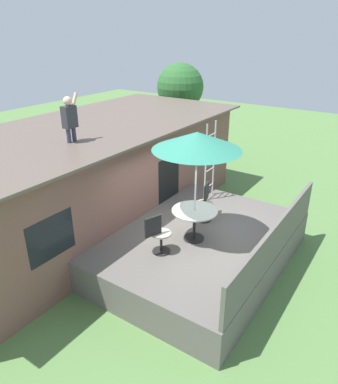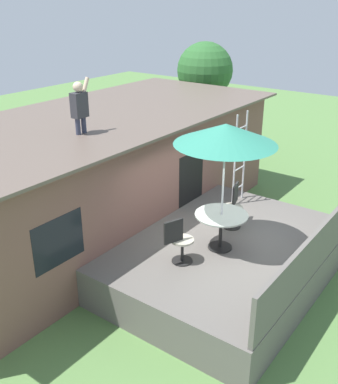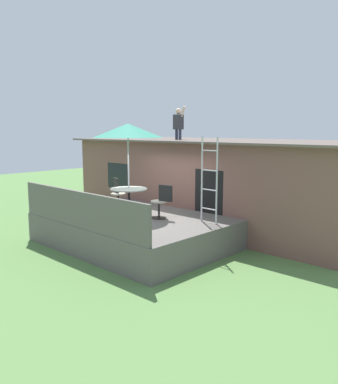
{
  "view_description": "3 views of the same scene",
  "coord_description": "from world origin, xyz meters",
  "px_view_note": "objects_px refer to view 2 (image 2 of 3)",
  "views": [
    {
      "loc": [
        -6.61,
        -3.71,
        5.28
      ],
      "look_at": [
        0.26,
        0.95,
        1.53
      ],
      "focal_mm": 34.03,
      "sensor_mm": 36.0,
      "label": 1
    },
    {
      "loc": [
        -7.22,
        -3.98,
        5.44
      ],
      "look_at": [
        -0.65,
        0.88,
        1.89
      ],
      "focal_mm": 42.54,
      "sensor_mm": 36.0,
      "label": 2
    },
    {
      "loc": [
        8.08,
        -7.25,
        3.17
      ],
      "look_at": [
        0.22,
        1.01,
        1.37
      ],
      "focal_mm": 36.98,
      "sensor_mm": 36.0,
      "label": 3
    }
  ],
  "objects_px": {
    "patio_umbrella": "(226,134)",
    "patio_chair_left": "(179,241)",
    "patio_table": "(221,222)",
    "patio_chair_right": "(233,206)",
    "person_figure": "(80,104)",
    "backyard_tree": "(205,72)",
    "step_ladder": "(240,159)"
  },
  "relations": [
    {
      "from": "patio_umbrella",
      "to": "patio_chair_right",
      "type": "bearing_deg",
      "value": 15.59
    },
    {
      "from": "step_ladder",
      "to": "patio_table",
      "type": "bearing_deg",
      "value": -159.7
    },
    {
      "from": "patio_umbrella",
      "to": "patio_chair_right",
      "type": "xyz_separation_m",
      "value": [
        1.0,
        0.28,
        -1.89
      ]
    },
    {
      "from": "step_ladder",
      "to": "patio_chair_left",
      "type": "bearing_deg",
      "value": -171.47
    },
    {
      "from": "backyard_tree",
      "to": "patio_chair_left",
      "type": "bearing_deg",
      "value": -150.34
    },
    {
      "from": "patio_table",
      "to": "person_figure",
      "type": "xyz_separation_m",
      "value": [
        -0.77,
        2.91,
        2.06
      ]
    },
    {
      "from": "person_figure",
      "to": "backyard_tree",
      "type": "distance_m",
      "value": 7.95
    },
    {
      "from": "patio_umbrella",
      "to": "backyard_tree",
      "type": "height_order",
      "value": "backyard_tree"
    },
    {
      "from": "person_figure",
      "to": "patio_chair_left",
      "type": "xyz_separation_m",
      "value": [
        -0.16,
        -2.57,
        -2.19
      ]
    },
    {
      "from": "patio_umbrella",
      "to": "backyard_tree",
      "type": "xyz_separation_m",
      "value": [
        6.93,
        4.82,
        -0.2
      ]
    },
    {
      "from": "step_ladder",
      "to": "person_figure",
      "type": "distance_m",
      "value": 3.95
    },
    {
      "from": "person_figure",
      "to": "backyard_tree",
      "type": "relative_size",
      "value": 0.28
    },
    {
      "from": "step_ladder",
      "to": "patio_umbrella",
      "type": "bearing_deg",
      "value": -159.7
    },
    {
      "from": "patio_umbrella",
      "to": "person_figure",
      "type": "relative_size",
      "value": 2.29
    },
    {
      "from": "step_ladder",
      "to": "patio_chair_left",
      "type": "xyz_separation_m",
      "value": [
        -3.13,
        -0.47,
        -0.64
      ]
    },
    {
      "from": "patio_chair_right",
      "to": "patio_chair_left",
      "type": "bearing_deg",
      "value": -17.49
    },
    {
      "from": "patio_umbrella",
      "to": "patio_chair_right",
      "type": "relative_size",
      "value": 2.76
    },
    {
      "from": "patio_table",
      "to": "patio_chair_right",
      "type": "relative_size",
      "value": 1.13
    },
    {
      "from": "patio_chair_left",
      "to": "patio_chair_right",
      "type": "relative_size",
      "value": 1.0
    },
    {
      "from": "patio_umbrella",
      "to": "patio_chair_left",
      "type": "xyz_separation_m",
      "value": [
        -0.93,
        0.34,
        -1.89
      ]
    },
    {
      "from": "patio_umbrella",
      "to": "backyard_tree",
      "type": "relative_size",
      "value": 0.64
    },
    {
      "from": "patio_chair_right",
      "to": "backyard_tree",
      "type": "xyz_separation_m",
      "value": [
        5.92,
        4.54,
        1.69
      ]
    },
    {
      "from": "backyard_tree",
      "to": "patio_table",
      "type": "bearing_deg",
      "value": -145.18
    },
    {
      "from": "step_ladder",
      "to": "patio_chair_right",
      "type": "xyz_separation_m",
      "value": [
        -1.2,
        -0.53,
        -0.64
      ]
    },
    {
      "from": "step_ladder",
      "to": "backyard_tree",
      "type": "xyz_separation_m",
      "value": [
        4.73,
        4.0,
        1.05
      ]
    },
    {
      "from": "patio_umbrella",
      "to": "backyard_tree",
      "type": "bearing_deg",
      "value": 34.82
    },
    {
      "from": "patio_chair_left",
      "to": "patio_umbrella",
      "type": "bearing_deg",
      "value": 0.0
    },
    {
      "from": "patio_chair_left",
      "to": "patio_chair_right",
      "type": "distance_m",
      "value": 1.93
    },
    {
      "from": "patio_table",
      "to": "patio_chair_right",
      "type": "height_order",
      "value": "patio_chair_right"
    },
    {
      "from": "patio_umbrella",
      "to": "patio_chair_left",
      "type": "distance_m",
      "value": 2.14
    },
    {
      "from": "patio_chair_right",
      "to": "backyard_tree",
      "type": "height_order",
      "value": "backyard_tree"
    },
    {
      "from": "patio_umbrella",
      "to": "patio_chair_left",
      "type": "bearing_deg",
      "value": 159.74
    }
  ]
}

